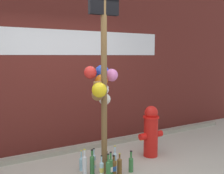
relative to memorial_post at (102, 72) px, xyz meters
The scene contains 17 objects.
building_wall 1.48m from the memorial_post, 99.15° to the left, with size 10.00×0.21×3.35m.
curb_strip 1.81m from the memorial_post, 102.80° to the left, with size 8.00×0.12×0.08m, color gray.
memorial_post is the anchor object (origin of this frame).
fire_hydrant 1.49m from the memorial_post, ahead, with size 0.46×0.28×0.89m.
bottle_0 1.37m from the memorial_post, behind, with size 0.07×0.07×0.41m.
bottle_1 1.39m from the memorial_post, 121.37° to the right, with size 0.06×0.06×0.36m.
bottle_2 1.44m from the memorial_post, 29.05° to the right, with size 0.07×0.07×0.33m.
bottle_3 1.36m from the memorial_post, 26.58° to the right, with size 0.06×0.06×0.41m.
bottle_4 1.36m from the memorial_post, behind, with size 0.07×0.07×0.38m.
bottle_5 1.37m from the memorial_post, 88.24° to the right, with size 0.06×0.06×0.39m.
bottle_6 1.41m from the memorial_post, 103.39° to the left, with size 0.07×0.07×0.32m.
bottle_7 1.40m from the memorial_post, 65.09° to the right, with size 0.08×0.08×0.30m.
bottle_8 1.43m from the memorial_post, 140.54° to the left, with size 0.07×0.07×0.32m.
bottle_9 1.35m from the memorial_post, 23.21° to the left, with size 0.06×0.06×0.39m.
bottle_10 1.40m from the memorial_post, 47.18° to the right, with size 0.07×0.07×0.32m.
bottle_11 1.38m from the memorial_post, 104.77° to the right, with size 0.07×0.07×0.41m.
litter_0 2.28m from the memorial_post, 32.65° to the left, with size 0.13×0.12×0.01m, color tan.
Camera 1 is at (-1.56, -2.99, 1.74)m, focal length 42.52 mm.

